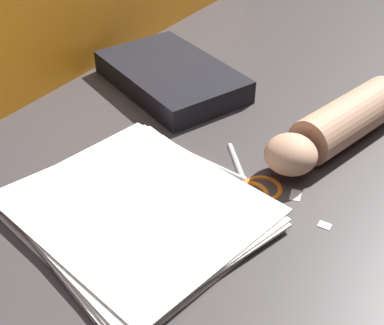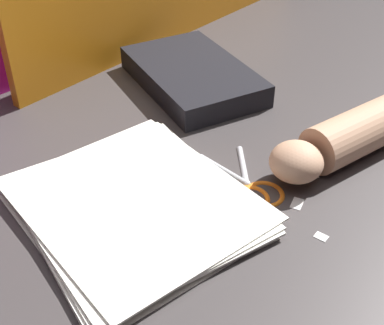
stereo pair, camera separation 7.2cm
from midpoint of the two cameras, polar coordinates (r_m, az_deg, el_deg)
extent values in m
plane|color=#3D3838|center=(0.78, -2.70, -2.25)|extent=(6.00, 6.00, 0.00)
cube|color=white|center=(0.74, -8.98, -5.41)|extent=(0.30, 0.33, 0.00)
cube|color=white|center=(0.73, -8.86, -5.47)|extent=(0.27, 0.31, 0.00)
cube|color=white|center=(0.73, -9.14, -5.01)|extent=(0.29, 0.33, 0.00)
cube|color=white|center=(0.73, -8.80, -4.95)|extent=(0.29, 0.33, 0.00)
cube|color=white|center=(0.73, -8.77, -4.92)|extent=(0.28, 0.32, 0.00)
cube|color=white|center=(0.72, -8.41, -4.74)|extent=(0.28, 0.32, 0.00)
cube|color=black|center=(1.02, -4.29, 9.09)|extent=(0.22, 0.30, 0.04)
sphere|color=silver|center=(0.78, 2.89, -1.71)|extent=(0.01, 0.01, 0.01)
cylinder|color=silver|center=(0.80, 0.29, -0.47)|extent=(0.02, 0.09, 0.01)
torus|color=orange|center=(0.77, 4.90, -2.66)|extent=(0.07, 0.07, 0.01)
cylinder|color=silver|center=(0.82, 2.25, 0.23)|extent=(0.06, 0.08, 0.01)
torus|color=orange|center=(0.76, 3.41, -3.25)|extent=(0.08, 0.08, 0.01)
cylinder|color=tan|center=(0.88, 14.13, 4.50)|extent=(0.21, 0.08, 0.07)
ellipsoid|color=tan|center=(0.78, 7.93, 0.78)|extent=(0.08, 0.08, 0.06)
cube|color=white|center=(0.77, 8.38, -3.55)|extent=(0.03, 0.02, 0.00)
cube|color=white|center=(0.83, 9.44, -0.09)|extent=(0.03, 0.03, 0.00)
cube|color=white|center=(0.72, 11.23, -6.68)|extent=(0.02, 0.02, 0.00)
camera|label=1|loc=(0.04, -92.86, -2.12)|focal=50.00mm
camera|label=2|loc=(0.04, 87.14, 2.12)|focal=50.00mm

